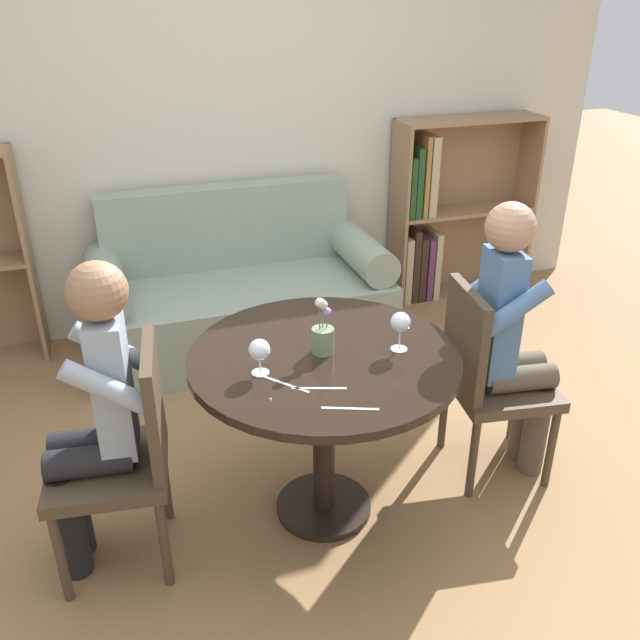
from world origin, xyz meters
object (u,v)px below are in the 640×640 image
Objects in this scene: person_left at (94,416)px; flower_vase at (322,335)px; wine_glass_left at (259,351)px; couch at (239,296)px; bookshelf_right at (442,217)px; chair_left at (127,450)px; chair_right at (487,375)px; person_right at (512,339)px; wine_glass_right at (400,323)px.

person_left is 0.86m from flower_vase.
couch is at bearing 80.89° from wine_glass_left.
bookshelf_right is at bearing 10.38° from couch.
chair_left is 3.97× the size of flower_vase.
wine_glass_left is (-1.02, -0.10, 0.35)m from chair_right.
person_right reaches higher than couch.
flower_vase is at bearing -129.05° from bookshelf_right.
flower_vase is at bearing 99.68° from chair_right.
couch is 1.93× the size of chair_right.
bookshelf_right is 2.27m from wine_glass_right.
person_left is 1.15m from wine_glass_right.
wine_glass_left is at bearing -132.49° from bookshelf_right.
flower_vase reaches higher than chair_left.
flower_vase is at bearing 97.42° from person_left.
wine_glass_left is (0.49, -0.05, 0.35)m from chair_left.
bookshelf_right reaches higher than wine_glass_left.
bookshelf_right is at bearing 136.86° from chair_left.
wine_glass_right is at bearing 93.65° from person_left.
chair_right is at bearing 1.67° from flower_vase.
chair_right is (0.76, -1.53, 0.18)m from couch.
person_right reaches higher than person_left.
flower_vase is (-1.48, -1.83, 0.26)m from bookshelf_right.
person_right is at bearing 0.09° from flower_vase.
chair_right is 0.71× the size of person_right.
bookshelf_right is 1.93m from person_right.
wine_glass_right is (-1.20, -1.90, 0.29)m from bookshelf_right.
bookshelf_right reaches higher than person_left.
person_left is (-0.84, -1.56, 0.34)m from couch.
person_left is at bearing -179.88° from flower_vase.
chair_left is at bearing 85.20° from person_left.
wine_glass_left is (0.58, -0.07, 0.20)m from person_left.
chair_left is 0.18m from person_left.
wine_glass_left is at bearing 90.21° from person_left.
person_left is at bearing 172.90° from wine_glass_left.
couch is 11.19× the size of wine_glass_right.
person_left is (-1.60, -0.02, 0.15)m from chair_right.
bookshelf_right is 1.36× the size of chair_right.
chair_left and chair_right have the same top height.
chair_left is 1.51m from chair_right.
chair_left is at bearing 98.81° from person_right.
couch is 1.38× the size of person_right.
couch is 1.53m from bookshelf_right.
chair_left is 0.61m from wine_glass_left.
flower_vase is (0.26, 0.07, -0.02)m from wine_glass_left.
chair_right is at bearing -111.87° from bookshelf_right.
chair_right is 0.83m from flower_vase.
wine_glass_right is (1.13, -0.07, 0.22)m from person_left.
bookshelf_right reaches higher than chair_left.
wine_glass_right is at bearing 109.42° from chair_right.
chair_left is 1.00× the size of chair_right.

